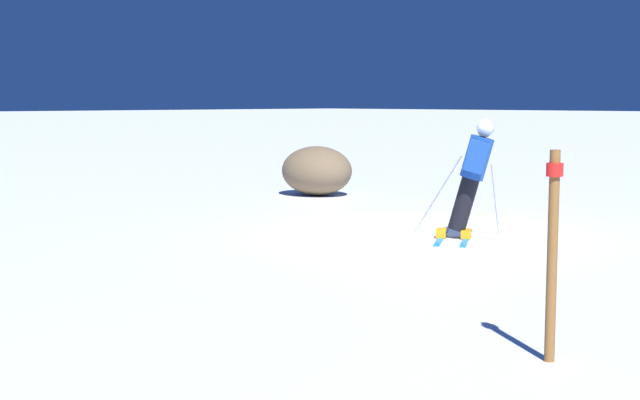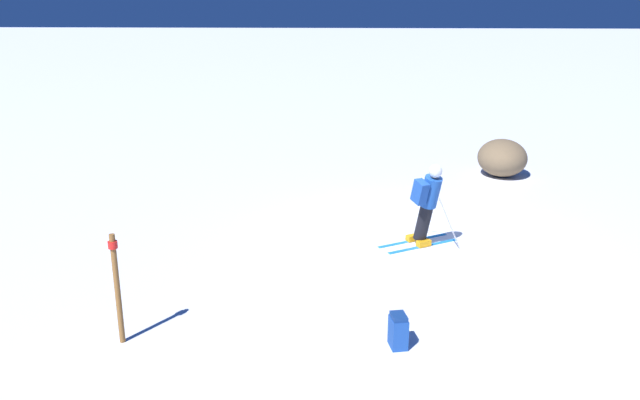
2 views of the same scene
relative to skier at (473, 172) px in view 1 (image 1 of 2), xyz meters
The scene contains 4 objects.
ground_plane 1.22m from the skier, ahead, with size 300.00×300.00×0.00m, color white.
skier is the anchor object (origin of this frame).
exposed_boulder_0 6.42m from the skier, 24.18° to the right, with size 1.60×1.36×1.04m, color brown.
trail_marker 6.10m from the skier, 131.09° to the left, with size 0.13×0.13×1.63m.
Camera 1 is at (-8.21, 10.43, 1.99)m, focal length 50.00 mm.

